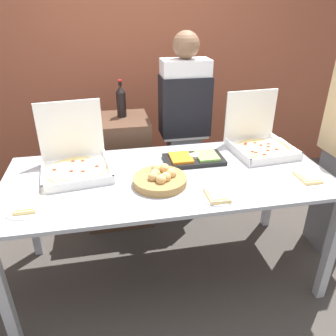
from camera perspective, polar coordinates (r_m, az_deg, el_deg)
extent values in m
plane|color=#423D38|center=(2.69, 0.00, -17.60)|extent=(16.00, 16.00, 0.00)
cube|color=#9E5138|center=(3.64, -5.46, 19.09)|extent=(10.00, 0.06, 2.80)
cube|color=#A8AAB2|center=(2.18, 0.00, -1.46)|extent=(2.14, 0.96, 0.02)
cube|color=#A8AAB2|center=(2.17, -26.71, -19.41)|extent=(0.06, 0.06, 0.84)
cube|color=#A8AAB2|center=(2.49, 26.48, -12.58)|extent=(0.06, 0.06, 0.84)
cube|color=#A8AAB2|center=(2.82, -22.82, -6.91)|extent=(0.06, 0.06, 0.84)
cube|color=#A8AAB2|center=(3.07, 17.43, -3.00)|extent=(0.06, 0.06, 0.84)
cube|color=white|center=(2.27, -15.58, -0.74)|extent=(0.49, 0.49, 0.02)
cube|color=white|center=(2.07, -15.25, -2.60)|extent=(0.44, 0.07, 0.04)
cube|color=white|center=(2.26, -20.97, -0.82)|extent=(0.07, 0.44, 0.04)
cube|color=white|center=(2.27, -10.38, 0.68)|extent=(0.07, 0.44, 0.04)
cube|color=white|center=(2.39, -16.61, 6.31)|extent=(0.44, 0.07, 0.42)
cylinder|color=#E5C17A|center=(2.26, -15.63, -0.32)|extent=(0.39, 0.39, 0.02)
cylinder|color=#F4D67F|center=(2.25, -15.67, -0.07)|extent=(0.33, 0.33, 0.00)
cylinder|color=maroon|center=(2.24, -12.27, 0.31)|extent=(0.03, 0.03, 0.00)
cylinder|color=maroon|center=(2.34, -14.65, 1.22)|extent=(0.03, 0.03, 0.00)
cylinder|color=maroon|center=(2.35, -16.24, 1.11)|extent=(0.03, 0.03, 0.00)
cylinder|color=maroon|center=(2.27, -19.20, -0.29)|extent=(0.03, 0.03, 0.00)
cylinder|color=maroon|center=(2.22, -16.51, -0.52)|extent=(0.03, 0.03, 0.00)
cylinder|color=maroon|center=(2.20, -14.62, -0.56)|extent=(0.03, 0.03, 0.00)
cube|color=white|center=(2.60, 15.94, 2.85)|extent=(0.46, 0.46, 0.02)
cube|color=white|center=(2.43, 18.42, 1.57)|extent=(0.43, 0.05, 0.04)
cube|color=white|center=(2.49, 11.97, 3.01)|extent=(0.05, 0.43, 0.04)
cube|color=white|center=(2.70, 19.77, 3.85)|extent=(0.05, 0.43, 0.04)
cube|color=white|center=(2.70, 14.16, 8.82)|extent=(0.43, 0.05, 0.40)
cylinder|color=#E5C17A|center=(2.59, 16.00, 3.23)|extent=(0.37, 0.37, 0.02)
cylinder|color=#F4D67F|center=(2.59, 16.03, 3.45)|extent=(0.32, 0.32, 0.00)
cylinder|color=maroon|center=(2.61, 17.06, 3.58)|extent=(0.03, 0.03, 0.00)
cylinder|color=maroon|center=(2.66, 17.07, 4.04)|extent=(0.03, 0.03, 0.00)
cylinder|color=maroon|center=(2.62, 15.88, 3.86)|extent=(0.03, 0.03, 0.00)
cylinder|color=maroon|center=(2.65, 14.92, 4.26)|extent=(0.03, 0.03, 0.00)
cylinder|color=maroon|center=(2.63, 13.38, 4.23)|extent=(0.03, 0.03, 0.00)
cylinder|color=maroon|center=(2.60, 13.29, 3.97)|extent=(0.03, 0.03, 0.00)
cylinder|color=maroon|center=(2.49, 14.49, 2.78)|extent=(0.03, 0.03, 0.00)
cylinder|color=maroon|center=(2.48, 15.05, 2.63)|extent=(0.03, 0.03, 0.00)
cylinder|color=maroon|center=(2.46, 16.43, 2.27)|extent=(0.03, 0.03, 0.00)
cylinder|color=maroon|center=(2.54, 16.99, 2.95)|extent=(0.03, 0.03, 0.00)
cylinder|color=maroon|center=(2.58, 18.40, 3.12)|extent=(0.03, 0.03, 0.00)
cylinder|color=white|center=(2.00, -23.28, -6.22)|extent=(0.26, 0.26, 0.01)
cube|color=#E5C17A|center=(2.00, -23.34, -5.90)|extent=(0.12, 0.17, 0.02)
cube|color=#F4D67F|center=(1.98, -23.47, -5.81)|extent=(0.09, 0.12, 0.01)
cylinder|color=white|center=(1.95, 8.50, -4.97)|extent=(0.20, 0.20, 0.01)
cube|color=#E5C17A|center=(1.95, 8.53, -4.65)|extent=(0.12, 0.17, 0.02)
cube|color=#F4D67F|center=(1.93, 8.67, -4.54)|extent=(0.09, 0.12, 0.01)
cylinder|color=white|center=(2.30, 23.08, -1.77)|extent=(0.23, 0.23, 0.01)
cube|color=#E5C17A|center=(2.30, 23.14, -1.48)|extent=(0.12, 0.17, 0.02)
cube|color=#F4D67F|center=(2.28, 23.36, -1.37)|extent=(0.09, 0.12, 0.01)
cube|color=black|center=(2.36, 4.50, 1.49)|extent=(0.43, 0.23, 0.03)
cube|color=orange|center=(2.33, 2.25, 1.81)|extent=(0.15, 0.19, 0.02)
cube|color=#8CC65B|center=(2.38, 6.75, 2.17)|extent=(0.15, 0.19, 0.02)
cylinder|color=white|center=(2.35, 4.53, 2.08)|extent=(0.07, 0.07, 0.02)
cylinder|color=#9E7542|center=(2.05, -1.43, -2.22)|extent=(0.34, 0.34, 0.05)
sphere|color=tan|center=(2.05, 0.69, -0.89)|extent=(0.06, 0.06, 0.06)
sphere|color=tan|center=(2.11, -0.64, -0.05)|extent=(0.06, 0.06, 0.06)
sphere|color=tan|center=(2.11, -2.09, -0.08)|extent=(0.06, 0.06, 0.06)
sphere|color=tan|center=(2.04, -2.22, -0.98)|extent=(0.06, 0.06, 0.06)
sphere|color=tan|center=(2.01, -2.61, -1.51)|extent=(0.06, 0.06, 0.06)
sphere|color=tan|center=(1.98, -1.24, -2.01)|extent=(0.06, 0.06, 0.06)
sphere|color=tan|center=(2.00, -0.36, -1.57)|extent=(0.06, 0.06, 0.06)
cube|color=#4C3323|center=(3.05, -8.80, -0.47)|extent=(0.59, 0.49, 1.00)
cylinder|color=black|center=(2.88, -8.13, 10.90)|extent=(0.08, 0.08, 0.21)
cone|color=black|center=(2.84, -8.30, 13.48)|extent=(0.08, 0.08, 0.05)
cylinder|color=black|center=(2.83, -8.37, 14.36)|extent=(0.03, 0.03, 0.04)
cylinder|color=red|center=(2.83, -8.40, 14.84)|extent=(0.03, 0.03, 0.01)
cylinder|color=silver|center=(2.74, -14.64, 8.47)|extent=(0.07, 0.07, 0.12)
cylinder|color=silver|center=(2.72, -14.79, 9.71)|extent=(0.06, 0.06, 0.00)
cylinder|color=red|center=(2.87, -13.17, 9.51)|extent=(0.07, 0.07, 0.12)
cylinder|color=silver|center=(2.85, -13.30, 10.69)|extent=(0.06, 0.06, 0.00)
cube|color=slate|center=(3.13, 2.63, -1.32)|extent=(0.28, 0.20, 0.81)
cube|color=white|center=(2.86, 2.95, 11.84)|extent=(0.40, 0.22, 0.66)
cube|color=black|center=(2.87, 2.92, 10.82)|extent=(0.42, 0.24, 0.50)
sphere|color=brown|center=(2.78, 3.17, 20.65)|extent=(0.22, 0.22, 0.22)
cube|color=slate|center=(3.02, 26.71, -5.25)|extent=(0.20, 0.28, 0.85)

